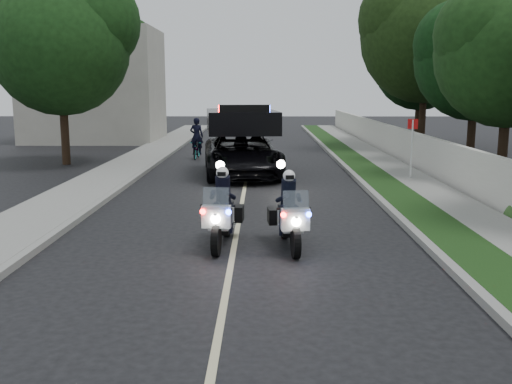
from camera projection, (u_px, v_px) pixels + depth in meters
ground at (232, 261)px, 11.32m from camera, size 120.00×120.00×0.00m
curb_right at (358, 179)px, 21.11m from camera, size 0.20×60.00×0.15m
grass_verge at (377, 179)px, 21.10m from camera, size 1.20×60.00×0.16m
sidewalk_right at (413, 179)px, 21.08m from camera, size 1.40×60.00×0.16m
property_wall at (441, 161)px, 20.95m from camera, size 0.22×60.00×1.50m
curb_left at (134, 179)px, 21.19m from camera, size 0.20×60.00×0.15m
sidewalk_left at (105, 179)px, 21.20m from camera, size 2.00×60.00×0.16m
building_far at (94, 86)px, 36.40m from camera, size 8.00×6.00×7.00m
lane_marking at (246, 181)px, 21.16m from camera, size 0.12×50.00×0.01m
police_moto_left at (222, 245)px, 12.50m from camera, size 0.84×2.04×1.70m
police_moto_right at (289, 247)px, 12.34m from camera, size 0.88×2.00×1.65m
police_suv at (242, 175)px, 22.50m from camera, size 3.45×6.34×2.95m
bicycle at (197, 159)px, 27.91m from camera, size 0.61×1.58×0.82m
cyclist at (197, 159)px, 27.91m from camera, size 0.66×0.47×1.76m
sign_post at (410, 181)px, 21.06m from camera, size 0.45×0.45×2.34m
tree_right_b at (500, 180)px, 21.45m from camera, size 5.36×5.36×8.85m
tree_right_c at (469, 164)px, 25.98m from camera, size 5.78×5.78×8.88m
tree_right_d at (421, 150)px, 31.72m from camera, size 7.45×7.45×11.73m
tree_right_e at (417, 143)px, 35.90m from camera, size 6.68×6.68×9.33m
tree_left_near at (67, 164)px, 25.77m from camera, size 6.21×6.21×9.99m
tree_left_far at (113, 137)px, 40.60m from camera, size 7.53×7.53×9.71m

